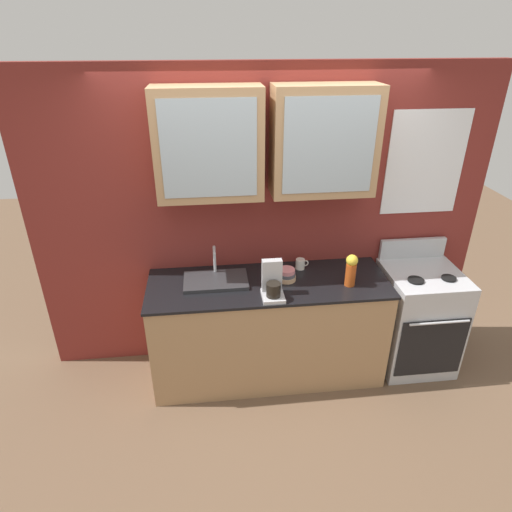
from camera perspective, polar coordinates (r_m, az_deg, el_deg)
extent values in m
plane|color=brown|center=(4.13, 1.48, -14.59)|extent=(10.00, 10.00, 0.00)
cube|color=maroon|center=(3.75, 0.90, 4.21)|extent=(3.80, 0.10, 2.56)
cube|color=#A87F56|center=(3.30, -6.18, 14.21)|extent=(0.79, 0.30, 0.81)
cube|color=#9EADB7|center=(3.15, -6.13, 13.56)|extent=(0.67, 0.01, 0.69)
cube|color=#A87F56|center=(3.42, 8.84, 14.50)|extent=(0.79, 0.30, 0.81)
cube|color=#9EADB7|center=(3.27, 9.54, 13.87)|extent=(0.67, 0.01, 0.69)
cube|color=white|center=(3.93, 21.13, 11.17)|extent=(0.66, 0.01, 0.86)
cube|color=#A87F56|center=(3.84, 1.56, -9.56)|extent=(1.94, 0.66, 0.91)
cube|color=black|center=(3.58, 1.65, -3.61)|extent=(1.97, 0.68, 0.02)
cube|color=silver|center=(4.20, 20.12, -7.61)|extent=(0.63, 0.63, 0.93)
cube|color=black|center=(4.02, 21.86, -11.04)|extent=(0.58, 0.01, 0.56)
cylinder|color=silver|center=(3.84, 22.78, -8.02)|extent=(0.50, 0.02, 0.02)
cube|color=silver|center=(4.16, 19.67, 0.98)|extent=(0.60, 0.04, 0.18)
cylinder|color=black|center=(3.81, 20.07, -2.97)|extent=(0.13, 0.13, 0.02)
cylinder|color=black|center=(3.94, 23.78, -2.65)|extent=(0.12, 0.12, 0.02)
cube|color=#2D2D30|center=(3.58, -5.25, -3.22)|extent=(0.52, 0.32, 0.03)
cylinder|color=silver|center=(3.63, -5.40, -0.42)|extent=(0.02, 0.02, 0.23)
cylinder|color=silver|center=(3.52, -5.45, 0.79)|extent=(0.02, 0.12, 0.02)
cylinder|color=#E0AD7F|center=(3.60, 4.00, -2.85)|extent=(0.15, 0.15, 0.04)
cylinder|color=#4C4C54|center=(3.59, 4.01, -2.44)|extent=(0.14, 0.14, 0.04)
cylinder|color=#D87F84|center=(3.57, 4.03, -2.01)|extent=(0.13, 0.13, 0.04)
cylinder|color=#BF4C19|center=(3.57, 12.18, -2.39)|extent=(0.08, 0.08, 0.19)
sphere|color=yellow|center=(3.51, 12.38, -0.56)|extent=(0.09, 0.09, 0.09)
cylinder|color=silver|center=(3.77, 5.76, -1.03)|extent=(0.08, 0.08, 0.09)
torus|color=silver|center=(3.78, 6.45, -0.93)|extent=(0.06, 0.01, 0.06)
cube|color=#B7B7BC|center=(3.37, 2.16, -5.23)|extent=(0.17, 0.20, 0.03)
cylinder|color=black|center=(3.32, 2.23, -4.40)|extent=(0.11, 0.11, 0.11)
cube|color=#B7B7BC|center=(3.35, 2.02, -2.51)|extent=(0.15, 0.06, 0.26)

